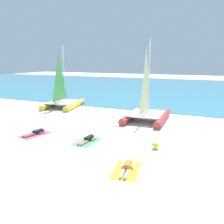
# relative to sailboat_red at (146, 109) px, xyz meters

# --- Properties ---
(ground_plane) EXTENTS (120.00, 120.00, 0.00)m
(ground_plane) POSITION_rel_sailboat_red_xyz_m (-1.42, 1.42, -0.92)
(ground_plane) COLOR white
(ocean_water) EXTENTS (120.00, 40.00, 0.05)m
(ocean_water) POSITION_rel_sailboat_red_xyz_m (-1.42, 23.21, -0.90)
(ocean_water) COLOR teal
(ocean_water) RESTS_ON ground
(sailboat_red) EXTENTS (3.32, 4.93, 6.20)m
(sailboat_red) POSITION_rel_sailboat_red_xyz_m (0.00, 0.00, 0.00)
(sailboat_red) COLOR #CC3838
(sailboat_red) RESTS_ON ground
(sailboat_yellow) EXTENTS (3.87, 5.16, 6.05)m
(sailboat_yellow) POSITION_rel_sailboat_red_xyz_m (-9.09, 1.72, -0.02)
(sailboat_yellow) COLOR yellow
(sailboat_yellow) RESTS_ON ground
(towel_left) EXTENTS (1.46, 2.08, 0.01)m
(towel_left) POSITION_rel_sailboat_red_xyz_m (-5.33, -6.37, -0.92)
(towel_left) COLOR #D84C99
(towel_left) RESTS_ON ground
(sunbather_left) EXTENTS (0.71, 1.56, 0.30)m
(sunbather_left) POSITION_rel_sailboat_red_xyz_m (-5.31, -6.30, -0.79)
(sunbather_left) COLOR black
(sunbather_left) RESTS_ON towel_left
(towel_middle) EXTENTS (1.14, 1.92, 0.01)m
(towel_middle) POSITION_rel_sailboat_red_xyz_m (-1.69, -6.14, -0.92)
(towel_middle) COLOR #4CB266
(towel_middle) RESTS_ON ground
(sunbather_middle) EXTENTS (0.55, 1.56, 0.30)m
(sunbather_middle) POSITION_rel_sailboat_red_xyz_m (-1.68, -6.08, -0.79)
(sunbather_middle) COLOR black
(sunbather_middle) RESTS_ON towel_middle
(towel_right) EXTENTS (1.41, 2.06, 0.01)m
(towel_right) POSITION_rel_sailboat_red_xyz_m (1.71, -8.62, -0.92)
(towel_right) COLOR yellow
(towel_right) RESTS_ON ground
(sunbather_right) EXTENTS (0.67, 1.56, 0.30)m
(sunbather_right) POSITION_rel_sailboat_red_xyz_m (1.70, -8.55, -0.79)
(sunbather_right) COLOR orange
(sunbather_right) RESTS_ON towel_right
(beach_ball) EXTENTS (0.38, 0.38, 0.38)m
(beach_ball) POSITION_rel_sailboat_red_xyz_m (2.18, -5.64, -0.74)
(beach_ball) COLOR yellow
(beach_ball) RESTS_ON ground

